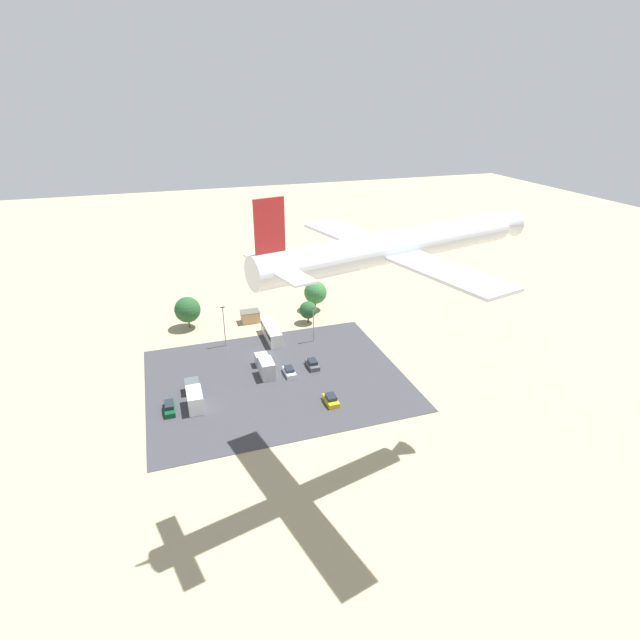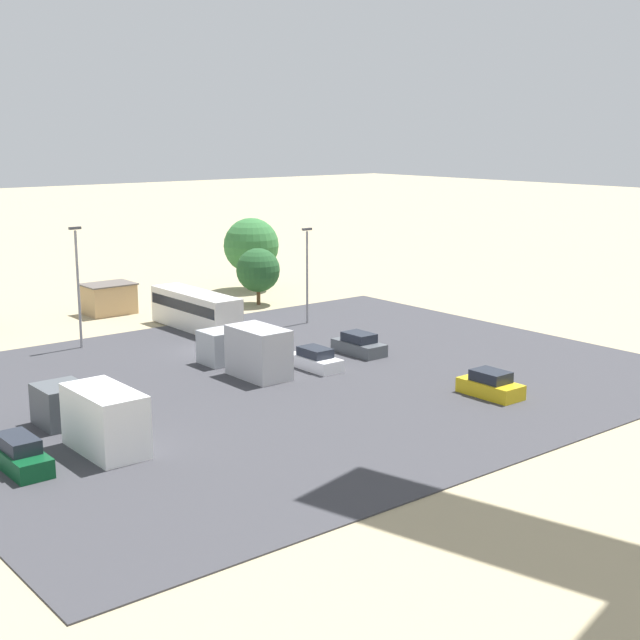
% 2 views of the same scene
% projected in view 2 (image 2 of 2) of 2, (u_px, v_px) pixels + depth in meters
% --- Properties ---
extents(ground_plane, '(400.00, 400.00, 0.00)m').
position_uv_depth(ground_plane, '(209.00, 351.00, 66.30)').
color(ground_plane, tan).
extents(parking_lot_surface, '(47.70, 38.57, 0.08)m').
position_uv_depth(parking_lot_surface, '(289.00, 379.00, 58.80)').
color(parking_lot_surface, '#38383D').
rests_on(parking_lot_surface, ground).
extents(shed_building, '(4.40, 3.36, 2.75)m').
position_uv_depth(shed_building, '(109.00, 299.00, 79.50)').
color(shed_building, tan).
rests_on(shed_building, ground).
extents(bus, '(2.63, 10.19, 3.06)m').
position_uv_depth(bus, '(196.00, 309.00, 73.14)').
color(bus, silver).
rests_on(bus, ground).
extents(parked_car_0, '(1.81, 4.10, 1.47)m').
position_uv_depth(parked_car_0, '(315.00, 360.00, 61.01)').
color(parked_car_0, silver).
rests_on(parked_car_0, ground).
extents(parked_car_1, '(1.90, 4.20, 1.56)m').
position_uv_depth(parked_car_1, '(359.00, 345.00, 65.07)').
color(parked_car_1, '#4C5156').
rests_on(parked_car_1, ground).
extents(parked_car_2, '(1.92, 4.01, 1.58)m').
position_uv_depth(parked_car_2, '(490.00, 385.00, 54.73)').
color(parked_car_2, gold).
rests_on(parked_car_2, ground).
extents(parked_car_3, '(1.70, 4.72, 1.63)m').
position_uv_depth(parked_car_3, '(19.00, 455.00, 42.96)').
color(parked_car_3, '#0C4723').
rests_on(parked_car_3, ground).
extents(parked_truck_0, '(2.51, 8.06, 3.35)m').
position_uv_depth(parked_truck_0, '(247.00, 351.00, 59.72)').
color(parked_truck_0, '#ADB2B7').
rests_on(parked_truck_0, ground).
extents(parked_truck_1, '(2.55, 9.43, 3.25)m').
position_uv_depth(parked_truck_1, '(92.00, 416.00, 46.27)').
color(parked_truck_1, '#4C5156').
rests_on(parked_truck_1, ground).
extents(tree_near_shed, '(5.65, 5.65, 7.42)m').
position_uv_depth(tree_near_shed, '(251.00, 246.00, 90.86)').
color(tree_near_shed, brown).
rests_on(tree_near_shed, ground).
extents(tree_apron_far, '(4.12, 4.12, 5.35)m').
position_uv_depth(tree_apron_far, '(258.00, 270.00, 83.38)').
color(tree_apron_far, brown).
rests_on(tree_apron_far, ground).
extents(light_pole_lot_centre, '(0.90, 0.28, 9.10)m').
position_uv_depth(light_pole_lot_centre, '(78.00, 282.00, 66.07)').
color(light_pole_lot_centre, gray).
rests_on(light_pole_lot_centre, ground).
extents(light_pole_lot_edge, '(0.90, 0.28, 8.08)m').
position_uv_depth(light_pole_lot_edge, '(307.00, 271.00, 74.70)').
color(light_pole_lot_edge, gray).
rests_on(light_pole_lot_edge, ground).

